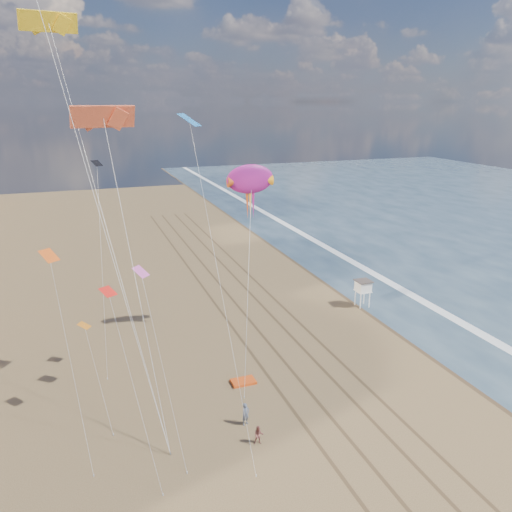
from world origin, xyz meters
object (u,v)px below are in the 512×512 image
Objects in this scene: grounded_kite at (243,382)px; kite_flyer_a at (246,414)px; lifeguard_stand at (363,287)px; show_kite at (250,180)px; kite_flyer_b at (259,435)px.

kite_flyer_a is at bearing -107.56° from grounded_kite.
lifeguard_stand is 26.79m from kite_flyer_a.
kite_flyer_b is (-5.38, -17.06, -15.67)m from show_kite.
lifeguard_stand is at bearing 9.18° from show_kite.
show_kite is at bearing 46.27° from kite_flyer_a.
lifeguard_stand is 1.82× the size of kite_flyer_a.
grounded_kite is at bearing -113.15° from show_kite.
lifeguard_stand reaches higher than kite_flyer_b.
kite_flyer_b is (0.15, -2.45, -0.18)m from kite_flyer_a.
lifeguard_stand is at bearing 30.32° from grounded_kite.
kite_flyer_b is at bearing -109.37° from kite_flyer_a.
kite_flyer_b is at bearing -136.37° from lifeguard_stand.
lifeguard_stand is at bearing 16.62° from kite_flyer_a.
show_kite is at bearing 88.38° from kite_flyer_b.
show_kite is at bearing 66.09° from grounded_kite.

